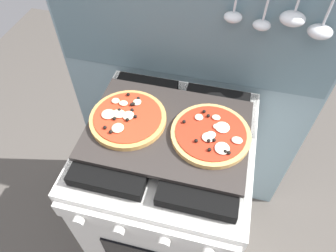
% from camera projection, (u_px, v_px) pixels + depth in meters
% --- Properties ---
extents(ground_plane, '(4.00, 4.00, 0.00)m').
position_uv_depth(ground_plane, '(168.00, 231.00, 1.73)').
color(ground_plane, '#4C4742').
extents(kitchen_backsplash, '(1.10, 0.09, 1.55)m').
position_uv_depth(kitchen_backsplash, '(187.00, 89.00, 1.33)').
color(kitchen_backsplash, '#7A939E').
rests_on(kitchen_backsplash, ground_plane).
extents(stove, '(0.60, 0.64, 0.90)m').
position_uv_depth(stove, '(168.00, 194.00, 1.38)').
color(stove, white).
rests_on(stove, ground_plane).
extents(baking_tray, '(0.54, 0.38, 0.02)m').
position_uv_depth(baking_tray, '(168.00, 129.00, 1.03)').
color(baking_tray, '#2D2826').
rests_on(baking_tray, stove).
extents(pizza_left, '(0.26, 0.26, 0.03)m').
position_uv_depth(pizza_left, '(127.00, 119.00, 1.03)').
color(pizza_left, tan).
rests_on(pizza_left, baking_tray).
extents(pizza_right, '(0.26, 0.26, 0.03)m').
position_uv_depth(pizza_right, '(211.00, 135.00, 0.99)').
color(pizza_right, tan).
rests_on(pizza_right, baking_tray).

